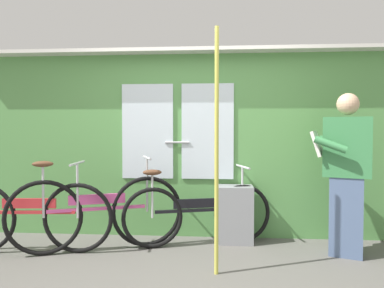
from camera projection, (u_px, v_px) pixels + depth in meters
The scene contains 8 objects.
ground_plane at pixel (185, 283), 3.02m from camera, with size 6.47×4.19×0.04m, color #56544F.
train_door_wall at pixel (194, 140), 4.26m from camera, with size 5.47×0.28×2.17m.
bicycle_near_door at pixel (29, 216), 3.68m from camera, with size 1.69×0.44×0.92m.
bicycle_leaning_behind at pixel (198, 213), 3.93m from camera, with size 1.59×0.59×0.86m.
bicycle_by_pole at pixel (97, 212), 3.75m from camera, with size 1.69×0.72×0.97m.
passenger_reading_newspaper at pixel (346, 171), 3.58m from camera, with size 0.61×0.55×1.61m.
trash_bin_by_wall at pixel (235, 214), 4.05m from camera, with size 0.38×0.28×0.63m, color gray.
handrail_pole at pixel (217, 152), 3.12m from camera, with size 0.04×0.04×2.13m, color #C6C14C.
Camera 1 is at (0.28, -2.96, 1.24)m, focal length 34.11 mm.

